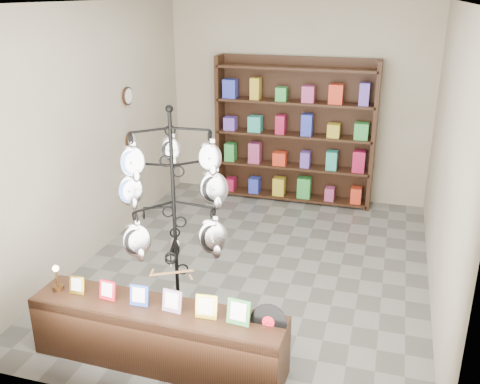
# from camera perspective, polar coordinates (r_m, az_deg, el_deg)

# --- Properties ---
(ground) EXTENTS (5.00, 5.00, 0.00)m
(ground) POSITION_cam_1_polar(r_m,az_deg,el_deg) (6.51, 1.59, -7.80)
(ground) COLOR slate
(ground) RESTS_ON ground
(room_envelope) EXTENTS (5.00, 5.00, 5.00)m
(room_envelope) POSITION_cam_1_polar(r_m,az_deg,el_deg) (5.86, 1.77, 8.31)
(room_envelope) COLOR #B6A892
(room_envelope) RESTS_ON ground
(display_tree) EXTENTS (1.20, 1.20, 2.17)m
(display_tree) POSITION_cam_1_polar(r_m,az_deg,el_deg) (5.03, -7.09, -1.08)
(display_tree) COLOR black
(display_tree) RESTS_ON ground
(front_shelf) EXTENTS (2.28, 0.52, 0.80)m
(front_shelf) POSITION_cam_1_polar(r_m,az_deg,el_deg) (4.90, -8.74, -14.83)
(front_shelf) COLOR black
(front_shelf) RESTS_ON ground
(back_shelving) EXTENTS (2.42, 0.36, 2.20)m
(back_shelving) POSITION_cam_1_polar(r_m,az_deg,el_deg) (8.23, 5.80, 5.99)
(back_shelving) COLOR black
(back_shelving) RESTS_ON ground
(wall_clocks) EXTENTS (0.03, 0.24, 0.84)m
(wall_clocks) POSITION_cam_1_polar(r_m,az_deg,el_deg) (7.37, -11.73, 7.70)
(wall_clocks) COLOR black
(wall_clocks) RESTS_ON ground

